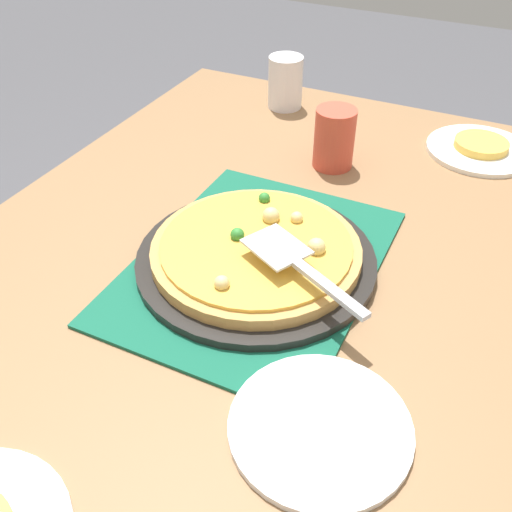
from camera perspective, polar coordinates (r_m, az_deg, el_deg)
ground_plane at (r=1.52m, az=-0.00°, el=-23.22°), size 8.00×8.00×0.00m
dining_table at (r=1.01m, az=-0.00°, el=-5.76°), size 1.40×1.00×0.75m
placemat at (r=0.93m, az=-0.00°, el=-0.82°), size 0.48×0.36×0.01m
pizza_pan at (r=0.92m, az=-0.00°, el=-0.34°), size 0.38×0.38×0.01m
pizza at (r=0.91m, az=0.07°, el=0.67°), size 0.33×0.33×0.05m
plate_far_right at (r=1.33m, az=21.05°, el=9.67°), size 0.22×0.22×0.01m
plate_side at (r=0.72m, az=6.29°, el=-16.31°), size 0.22×0.22×0.01m
served_slice_right at (r=1.32m, az=21.17°, el=10.16°), size 0.11×0.11×0.02m
cup_far at (r=1.18m, az=7.66°, el=11.34°), size 0.08×0.08×0.12m
cup_corner at (r=1.42m, az=2.89°, el=16.60°), size 0.08×0.08×0.12m
pizza_server at (r=0.83m, az=4.07°, el=-0.71°), size 0.14×0.22×0.01m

